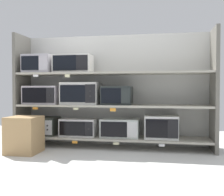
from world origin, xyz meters
name	(u,v)px	position (x,y,z in m)	size (l,w,h in m)	color
ground	(96,166)	(0.00, -1.00, -0.01)	(6.87, 6.00, 0.02)	silver
back_panel	(115,90)	(0.00, 0.27, 0.87)	(3.07, 0.04, 1.74)	#B2B2AD
upright_left	(22,90)	(-1.46, 0.00, 0.87)	(0.05, 0.50, 1.74)	#68645B
upright_right	(214,90)	(1.46, 0.00, 0.87)	(0.05, 0.50, 1.74)	#68645B
shelf_0	(112,138)	(0.00, 0.00, 0.15)	(2.87, 0.50, 0.03)	#ADA899
microwave_0	(42,126)	(-1.13, 0.00, 0.30)	(0.49, 0.36, 0.27)	#30342C
microwave_1	(79,127)	(-0.52, 0.00, 0.30)	(0.55, 0.35, 0.26)	silver
microwave_2	(120,128)	(0.13, 0.00, 0.30)	(0.57, 0.35, 0.27)	#B6BEB7
microwave_3	(162,127)	(0.74, 0.00, 0.33)	(0.48, 0.36, 0.33)	silver
price_tag_0	(33,140)	(-1.16, -0.25, 0.11)	(0.08, 0.00, 0.03)	orange
price_tag_1	(75,142)	(-0.51, -0.25, 0.11)	(0.08, 0.00, 0.04)	orange
price_tag_2	(116,144)	(0.11, -0.25, 0.11)	(0.09, 0.00, 0.03)	beige
price_tag_3	(162,145)	(0.74, -0.25, 0.11)	(0.08, 0.00, 0.04)	white
shelf_1	(112,106)	(0.00, 0.00, 0.63)	(2.87, 0.50, 0.03)	#ADA899
microwave_4	(43,95)	(-1.10, 0.00, 0.79)	(0.55, 0.41, 0.28)	#BBB2BA
microwave_5	(81,93)	(-0.49, 0.00, 0.82)	(0.57, 0.38, 0.34)	silver
microwave_6	(117,96)	(0.08, 0.00, 0.79)	(0.45, 0.34, 0.27)	#272D2C
price_tag_4	(35,108)	(-1.12, -0.25, 0.60)	(0.08, 0.00, 0.03)	orange
price_tag_5	(76,109)	(-0.49, -0.25, 0.60)	(0.08, 0.00, 0.03)	beige
price_tag_6	(113,110)	(0.06, -0.25, 0.59)	(0.08, 0.00, 0.05)	orange
shelf_2	(112,73)	(0.00, 0.00, 1.12)	(2.87, 0.50, 0.03)	#ADA899
microwave_7	(40,64)	(-1.15, 0.00, 1.27)	(0.44, 0.43, 0.28)	#B6B1BA
microwave_8	(73,64)	(-0.61, 0.00, 1.27)	(0.57, 0.33, 0.28)	silver
price_tag_7	(36,76)	(-1.11, -0.25, 1.08)	(0.08, 0.00, 0.03)	white
price_tag_8	(67,76)	(-0.61, -0.25, 1.08)	(0.08, 0.00, 0.05)	beige
shipping_carton	(24,135)	(-1.13, -0.57, 0.25)	(0.42, 0.42, 0.50)	tan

